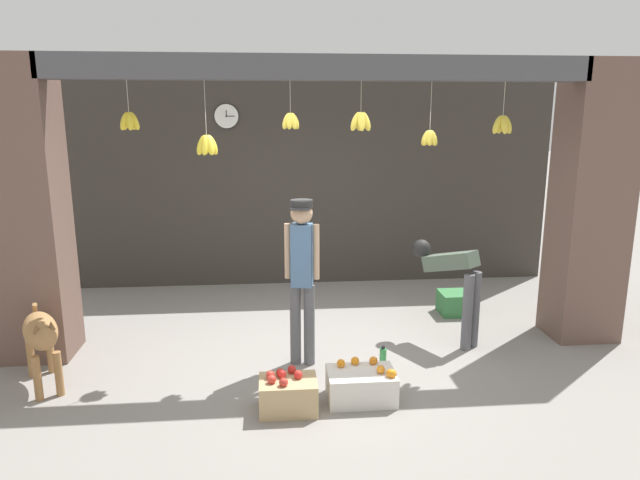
# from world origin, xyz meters

# --- Properties ---
(ground_plane) EXTENTS (60.00, 60.00, 0.00)m
(ground_plane) POSITION_xyz_m (0.00, 0.00, 0.00)
(ground_plane) COLOR gray
(shop_back_wall) EXTENTS (7.22, 0.12, 3.04)m
(shop_back_wall) POSITION_xyz_m (0.00, 2.68, 1.52)
(shop_back_wall) COLOR #38332D
(shop_back_wall) RESTS_ON ground_plane
(shop_pillar_left) EXTENTS (0.70, 0.60, 3.04)m
(shop_pillar_left) POSITION_xyz_m (-2.96, 0.30, 1.52)
(shop_pillar_left) COLOR brown
(shop_pillar_left) RESTS_ON ground_plane
(shop_pillar_right) EXTENTS (0.70, 0.60, 3.04)m
(shop_pillar_right) POSITION_xyz_m (2.96, 0.30, 1.52)
(shop_pillar_right) COLOR brown
(shop_pillar_right) RESTS_ON ground_plane
(storefront_awning) EXTENTS (5.32, 0.29, 0.96)m
(storefront_awning) POSITION_xyz_m (-0.01, 0.12, 2.87)
(storefront_awning) COLOR #4C4C51
(dog) EXTENTS (0.61, 0.98, 0.76)m
(dog) POSITION_xyz_m (-2.63, -0.49, 0.52)
(dog) COLOR #9E7042
(dog) RESTS_ON ground_plane
(shopkeeper) EXTENTS (0.34, 0.29, 1.68)m
(shopkeeper) POSITION_xyz_m (-0.23, -0.18, 1.00)
(shopkeeper) COLOR #56565B
(shopkeeper) RESTS_ON ground_plane
(worker_stooping) EXTENTS (0.63, 0.73, 1.09)m
(worker_stooping) POSITION_xyz_m (1.45, 0.23, 0.73)
(worker_stooping) COLOR #56565B
(worker_stooping) RESTS_ON ground_plane
(fruit_crate_oranges) EXTENTS (0.60, 0.41, 0.34)m
(fruit_crate_oranges) POSITION_xyz_m (0.25, -0.98, 0.14)
(fruit_crate_oranges) COLOR silver
(fruit_crate_oranges) RESTS_ON ground_plane
(fruit_crate_apples) EXTENTS (0.49, 0.36, 0.35)m
(fruit_crate_apples) POSITION_xyz_m (-0.41, -1.10, 0.15)
(fruit_crate_apples) COLOR tan
(fruit_crate_apples) RESTS_ON ground_plane
(produce_box_green) EXTENTS (0.44, 0.38, 0.28)m
(produce_box_green) POSITION_xyz_m (1.81, 1.11, 0.14)
(produce_box_green) COLOR #387A42
(produce_box_green) RESTS_ON ground_plane
(water_bottle) EXTENTS (0.07, 0.07, 0.29)m
(water_bottle) POSITION_xyz_m (0.53, -0.49, 0.14)
(water_bottle) COLOR #38934C
(water_bottle) RESTS_ON ground_plane
(wall_clock) EXTENTS (0.35, 0.03, 0.35)m
(wall_clock) POSITION_xyz_m (-1.10, 2.60, 2.44)
(wall_clock) COLOR black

